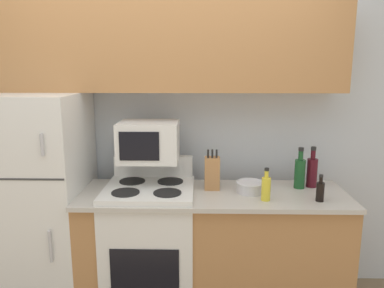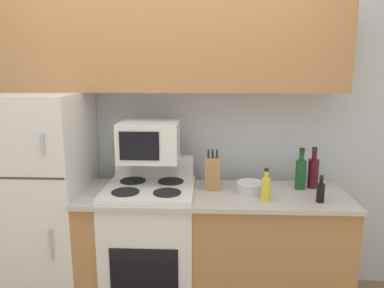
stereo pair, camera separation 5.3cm
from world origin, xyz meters
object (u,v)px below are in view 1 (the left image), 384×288
object	(u,v)px
bowl	(250,187)
bottle_soy_sauce	(320,191)
refrigerator	(38,203)
knife_block	(212,173)
bottle_wine_green	(300,172)
stove	(150,247)
bottle_cooking_spray	(266,188)
bottle_wine_red	(312,171)
microwave	(149,141)

from	to	relation	value
bowl	bottle_soy_sauce	xyz separation A→B (m)	(0.43, -0.17, 0.03)
refrigerator	bottle_soy_sauce	xyz separation A→B (m)	(1.98, -0.23, 0.19)
knife_block	bottle_wine_green	xyz separation A→B (m)	(0.63, 0.04, -0.00)
bottle_soy_sauce	bottle_wine_green	bearing A→B (deg)	103.44
stove	bottle_cooking_spray	world-z (taller)	bottle_cooking_spray
bowl	knife_block	bearing A→B (deg)	164.85
bottle_wine_red	bottle_soy_sauce	bearing A→B (deg)	-96.03
bowl	bottle_wine_green	bearing A→B (deg)	16.13
bottle_wine_green	bottle_soy_sauce	world-z (taller)	bottle_wine_green
bottle_soy_sauce	knife_block	bearing A→B (deg)	161.29
refrigerator	bottle_wine_green	world-z (taller)	refrigerator
bowl	bottle_wine_red	bearing A→B (deg)	16.36
stove	bottle_cooking_spray	size ratio (longest dim) A/B	5.06
bottle_wine_red	refrigerator	bearing A→B (deg)	-178.05
microwave	bottle_wine_red	distance (m)	1.21
knife_block	bottle_cooking_spray	distance (m)	0.42
bottle_soy_sauce	bowl	bearing A→B (deg)	159.18
microwave	bowl	size ratio (longest dim) A/B	2.12
knife_block	bowl	distance (m)	0.28
bottle_cooking_spray	microwave	bearing A→B (deg)	162.07
bowl	bottle_soy_sauce	size ratio (longest dim) A/B	1.11
refrigerator	bottle_soy_sauce	distance (m)	2.00
bowl	stove	bearing A→B (deg)	-179.47
stove	bottle_wine_red	xyz separation A→B (m)	(1.18, 0.14, 0.54)
microwave	bowl	world-z (taller)	microwave
microwave	knife_block	xyz separation A→B (m)	(0.45, -0.03, -0.22)
microwave	bottle_cooking_spray	world-z (taller)	microwave
microwave	bottle_soy_sauce	size ratio (longest dim) A/B	2.34
bowl	microwave	bearing A→B (deg)	171.85
bowl	bottle_wine_red	distance (m)	0.49
stove	bottle_wine_green	xyz separation A→B (m)	(1.08, 0.11, 0.54)
bowl	bottle_soy_sauce	bearing A→B (deg)	-20.82
refrigerator	bottle_soy_sauce	size ratio (longest dim) A/B	8.90
bottle_wine_green	bottle_soy_sauce	size ratio (longest dim) A/B	1.67
refrigerator	knife_block	distance (m)	1.30
refrigerator	bottle_wine_red	distance (m)	2.03
bottle_cooking_spray	bowl	bearing A→B (deg)	117.82
stove	bottle_soy_sauce	bearing A→B (deg)	-7.89
bottle_cooking_spray	bottle_soy_sauce	xyz separation A→B (m)	(0.35, -0.01, -0.02)
stove	bottle_wine_green	bearing A→B (deg)	6.00
bottle_wine_red	bottle_wine_green	xyz separation A→B (m)	(-0.10, -0.03, 0.00)
stove	bottle_cooking_spray	xyz separation A→B (m)	(0.79, -0.15, 0.51)
knife_block	bowl	world-z (taller)	knife_block
bowl	refrigerator	bearing A→B (deg)	177.47
stove	bottle_wine_red	world-z (taller)	bottle_wine_red
stove	bottle_soy_sauce	size ratio (longest dim) A/B	6.18
refrigerator	bottle_wine_green	distance (m)	1.93
bowl	bottle_wine_green	size ratio (longest dim) A/B	0.66
bowl	bottle_wine_green	distance (m)	0.39
bottle_wine_red	bottle_cooking_spray	distance (m)	0.48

